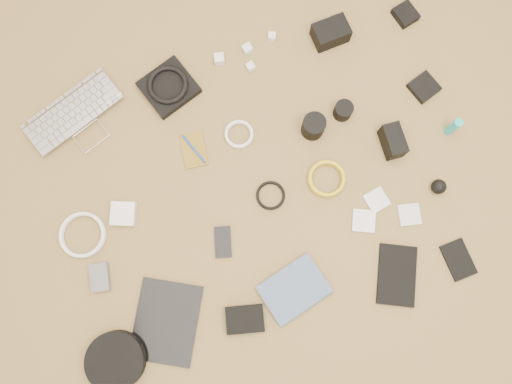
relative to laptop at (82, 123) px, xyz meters
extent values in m
cube|color=olive|center=(0.52, -0.38, -0.03)|extent=(4.00, 4.00, 0.04)
imported|color=#B6B6BB|center=(0.00, 0.00, 0.00)|extent=(0.41, 0.36, 0.03)
cube|color=black|center=(0.32, 0.05, 0.00)|extent=(0.22, 0.21, 0.03)
torus|color=black|center=(0.32, 0.05, 0.03)|extent=(0.17, 0.17, 0.02)
cube|color=silver|center=(0.52, 0.11, 0.00)|extent=(0.04, 0.04, 0.03)
cube|color=silver|center=(0.62, 0.12, 0.00)|extent=(0.04, 0.04, 0.03)
cube|color=silver|center=(0.72, 0.14, 0.00)|extent=(0.03, 0.03, 0.02)
cube|color=silver|center=(0.61, 0.05, 0.00)|extent=(0.03, 0.03, 0.02)
cube|color=black|center=(0.92, 0.09, 0.02)|extent=(0.13, 0.10, 0.07)
cube|color=black|center=(1.20, 0.10, 0.00)|extent=(0.09, 0.10, 0.03)
cube|color=brown|center=(0.35, -0.19, -0.01)|extent=(0.09, 0.13, 0.01)
cylinder|color=#143BA4|center=(0.35, -0.19, 0.00)|extent=(0.06, 0.12, 0.01)
torus|color=white|center=(0.51, -0.17, -0.01)|extent=(0.11, 0.11, 0.01)
cylinder|color=black|center=(0.76, -0.22, 0.03)|extent=(0.09, 0.09, 0.08)
cylinder|color=black|center=(0.88, -0.19, 0.02)|extent=(0.08, 0.08, 0.06)
cube|color=black|center=(1.18, -0.17, 0.00)|extent=(0.11, 0.11, 0.02)
cube|color=silver|center=(0.07, -0.34, 0.00)|extent=(0.10, 0.10, 0.03)
torus|color=white|center=(-0.07, -0.38, -0.01)|extent=(0.18, 0.18, 0.01)
torus|color=black|center=(0.56, -0.41, -0.01)|extent=(0.11, 0.11, 0.01)
torus|color=gold|center=(0.76, -0.40, -0.01)|extent=(0.14, 0.14, 0.01)
cube|color=black|center=(1.01, -0.34, 0.03)|extent=(0.06, 0.11, 0.08)
cylinder|color=#1AA9AD|center=(1.21, -0.34, 0.04)|extent=(0.03, 0.03, 0.10)
cube|color=#59595E|center=(-0.05, -0.53, 0.00)|extent=(0.07, 0.10, 0.03)
cube|color=black|center=(0.13, -0.72, -0.01)|extent=(0.29, 0.32, 0.01)
cube|color=black|center=(0.37, -0.52, -0.01)|extent=(0.07, 0.11, 0.01)
cube|color=silver|center=(0.84, -0.57, -0.01)|extent=(0.10, 0.10, 0.01)
cube|color=silver|center=(0.90, -0.51, -0.01)|extent=(0.08, 0.08, 0.01)
cube|color=silver|center=(1.00, -0.59, -0.01)|extent=(0.08, 0.08, 0.01)
sphere|color=black|center=(1.11, -0.52, 0.01)|extent=(0.06, 0.06, 0.05)
cylinder|color=black|center=(-0.05, -0.80, 0.01)|extent=(0.23, 0.23, 0.05)
cube|color=black|center=(0.38, -0.78, 0.00)|extent=(0.13, 0.11, 0.03)
imported|color=#465A77|center=(0.58, -0.80, 0.00)|extent=(0.24, 0.21, 0.02)
cube|color=black|center=(0.89, -0.77, -0.01)|extent=(0.18, 0.23, 0.01)
cube|color=black|center=(1.11, -0.77, -0.01)|extent=(0.10, 0.13, 0.01)
camera|label=1|loc=(0.45, -0.66, 1.65)|focal=35.00mm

